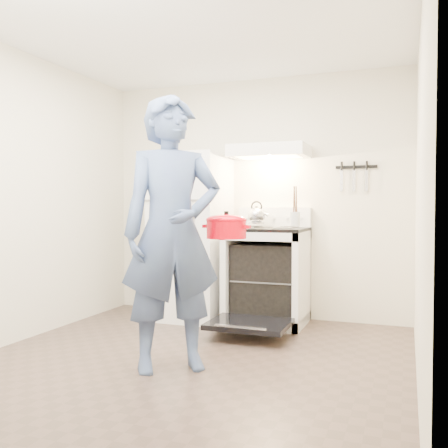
# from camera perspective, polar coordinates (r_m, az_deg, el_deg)

# --- Properties ---
(floor) EXTENTS (3.60, 3.60, 0.00)m
(floor) POSITION_cam_1_polar(r_m,az_deg,el_deg) (3.80, -4.69, -15.76)
(floor) COLOR #493831
(floor) RESTS_ON ground
(back_wall) EXTENTS (3.20, 0.02, 2.50)m
(back_wall) POSITION_cam_1_polar(r_m,az_deg,el_deg) (5.31, 3.50, 2.97)
(back_wall) COLOR beige
(back_wall) RESTS_ON ground
(refrigerator) EXTENTS (0.70, 0.70, 1.70)m
(refrigerator) POSITION_cam_1_polar(r_m,az_deg,el_deg) (5.19, -3.77, -1.42)
(refrigerator) COLOR white
(refrigerator) RESTS_ON floor
(stove_body) EXTENTS (0.76, 0.65, 0.92)m
(stove_body) POSITION_cam_1_polar(r_m,az_deg,el_deg) (4.98, 4.95, -6.08)
(stove_body) COLOR white
(stove_body) RESTS_ON floor
(cooktop) EXTENTS (0.76, 0.65, 0.03)m
(cooktop) POSITION_cam_1_polar(r_m,az_deg,el_deg) (4.94, 4.96, -0.61)
(cooktop) COLOR black
(cooktop) RESTS_ON stove_body
(backsplash) EXTENTS (0.76, 0.07, 0.20)m
(backsplash) POSITION_cam_1_polar(r_m,az_deg,el_deg) (5.21, 5.79, 0.79)
(backsplash) COLOR white
(backsplash) RESTS_ON cooktop
(oven_door) EXTENTS (0.70, 0.54, 0.04)m
(oven_door) POSITION_cam_1_polar(r_m,az_deg,el_deg) (4.48, 2.88, -11.35)
(oven_door) COLOR black
(oven_door) RESTS_ON floor
(oven_rack) EXTENTS (0.60, 0.52, 0.01)m
(oven_rack) POSITION_cam_1_polar(r_m,az_deg,el_deg) (4.98, 4.95, -6.31)
(oven_rack) COLOR slate
(oven_rack) RESTS_ON stove_body
(range_hood) EXTENTS (0.76, 0.50, 0.12)m
(range_hood) POSITION_cam_1_polar(r_m,az_deg,el_deg) (5.03, 5.22, 8.27)
(range_hood) COLOR white
(range_hood) RESTS_ON back_wall
(knife_strip) EXTENTS (0.40, 0.02, 0.03)m
(knife_strip) POSITION_cam_1_polar(r_m,az_deg,el_deg) (5.11, 14.89, 6.32)
(knife_strip) COLOR black
(knife_strip) RESTS_ON back_wall
(pizza_stone) EXTENTS (0.34, 0.34, 0.02)m
(pizza_stone) POSITION_cam_1_polar(r_m,az_deg,el_deg) (4.92, 5.48, -6.26)
(pizza_stone) COLOR #8D6949
(pizza_stone) RESTS_ON oven_rack
(tea_kettle) EXTENTS (0.22, 0.18, 0.26)m
(tea_kettle) POSITION_cam_1_polar(r_m,az_deg,el_deg) (5.06, 3.74, 1.12)
(tea_kettle) COLOR silver
(tea_kettle) RESTS_ON cooktop
(utensil_jar) EXTENTS (0.09, 0.09, 0.13)m
(utensil_jar) POSITION_cam_1_polar(r_m,az_deg,el_deg) (4.67, 8.13, 0.58)
(utensil_jar) COLOR silver
(utensil_jar) RESTS_ON cooktop
(person) EXTENTS (0.85, 0.80, 1.95)m
(person) POSITION_cam_1_polar(r_m,az_deg,el_deg) (3.55, -5.95, -1.00)
(person) COLOR navy
(person) RESTS_ON floor
(dutch_oven) EXTENTS (0.37, 0.30, 0.24)m
(dutch_oven) POSITION_cam_1_polar(r_m,az_deg,el_deg) (3.73, 0.27, -0.58)
(dutch_oven) COLOR #E7000F
(dutch_oven) RESTS_ON person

